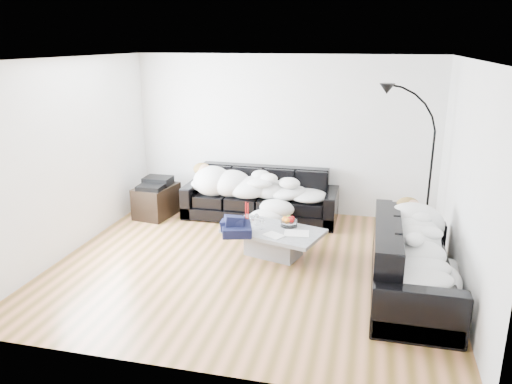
% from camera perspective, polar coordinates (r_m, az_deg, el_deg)
% --- Properties ---
extents(ground, '(5.00, 5.00, 0.00)m').
position_cam_1_polar(ground, '(6.58, -0.62, -8.27)').
color(ground, brown).
rests_on(ground, ground).
extents(wall_back, '(5.00, 0.02, 2.60)m').
position_cam_1_polar(wall_back, '(8.29, 3.16, 6.48)').
color(wall_back, silver).
rests_on(wall_back, ground).
extents(wall_left, '(0.02, 4.50, 2.60)m').
position_cam_1_polar(wall_left, '(7.16, -20.50, 3.75)').
color(wall_left, silver).
rests_on(wall_left, ground).
extents(wall_right, '(0.02, 4.50, 2.60)m').
position_cam_1_polar(wall_right, '(6.06, 22.95, 1.21)').
color(wall_right, silver).
rests_on(wall_right, ground).
extents(ceiling, '(5.00, 5.00, 0.00)m').
position_cam_1_polar(ceiling, '(5.96, -0.70, 14.99)').
color(ceiling, white).
rests_on(ceiling, ground).
extents(sofa_back, '(2.47, 0.86, 0.81)m').
position_cam_1_polar(sofa_back, '(8.08, 0.49, -0.31)').
color(sofa_back, black).
rests_on(sofa_back, ground).
extents(sofa_right, '(0.90, 2.10, 0.85)m').
position_cam_1_polar(sofa_right, '(5.95, 17.61, -7.47)').
color(sofa_right, black).
rests_on(sofa_right, ground).
extents(sleeper_back, '(2.09, 0.72, 0.42)m').
position_cam_1_polar(sleeper_back, '(7.97, 0.41, 1.13)').
color(sleeper_back, white).
rests_on(sleeper_back, sofa_back).
extents(sleeper_right, '(0.76, 1.80, 0.44)m').
position_cam_1_polar(sleeper_right, '(5.87, 17.79, -5.56)').
color(sleeper_right, white).
rests_on(sleeper_right, sofa_right).
extents(teal_cushion, '(0.42, 0.38, 0.20)m').
position_cam_1_polar(teal_cushion, '(6.44, 16.97, -2.69)').
color(teal_cushion, '#0F6C6E').
rests_on(teal_cushion, sofa_right).
extents(coffee_table, '(1.43, 1.07, 0.37)m').
position_cam_1_polar(coffee_table, '(6.78, 2.02, -5.76)').
color(coffee_table, '#939699').
rests_on(coffee_table, ground).
extents(fruit_bowl, '(0.24, 0.24, 0.14)m').
position_cam_1_polar(fruit_bowl, '(6.81, 3.79, -3.36)').
color(fruit_bowl, white).
rests_on(fruit_bowl, coffee_table).
extents(wine_glass_a, '(0.08, 0.08, 0.16)m').
position_cam_1_polar(wine_glass_a, '(6.85, 0.07, -3.14)').
color(wine_glass_a, white).
rests_on(wine_glass_a, coffee_table).
extents(wine_glass_b, '(0.08, 0.08, 0.16)m').
position_cam_1_polar(wine_glass_b, '(6.74, -0.49, -3.46)').
color(wine_glass_b, white).
rests_on(wine_glass_b, coffee_table).
extents(wine_glass_c, '(0.08, 0.08, 0.15)m').
position_cam_1_polar(wine_glass_c, '(6.70, 0.70, -3.63)').
color(wine_glass_c, white).
rests_on(wine_glass_c, coffee_table).
extents(candle_left, '(0.06, 0.06, 0.26)m').
position_cam_1_polar(candle_left, '(7.01, -1.17, -2.19)').
color(candle_left, maroon).
rests_on(candle_left, coffee_table).
extents(candle_right, '(0.05, 0.05, 0.26)m').
position_cam_1_polar(candle_right, '(6.99, -0.92, -2.28)').
color(candle_right, maroon).
rests_on(candle_right, coffee_table).
extents(newspaper_a, '(0.35, 0.29, 0.01)m').
position_cam_1_polar(newspaper_a, '(6.59, 4.67, -4.70)').
color(newspaper_a, silver).
rests_on(newspaper_a, coffee_table).
extents(newspaper_b, '(0.31, 0.29, 0.01)m').
position_cam_1_polar(newspaper_b, '(6.51, 2.06, -4.93)').
color(newspaper_b, silver).
rests_on(newspaper_b, coffee_table).
extents(navy_jacket, '(0.50, 0.46, 0.20)m').
position_cam_1_polar(navy_jacket, '(6.54, -2.41, -3.18)').
color(navy_jacket, black).
rests_on(navy_jacket, coffee_table).
extents(shoes, '(0.42, 0.32, 0.09)m').
position_cam_1_polar(shoes, '(5.32, 15.24, -14.93)').
color(shoes, '#472311').
rests_on(shoes, ground).
extents(av_cabinet, '(0.62, 0.81, 0.51)m').
position_cam_1_polar(av_cabinet, '(8.42, -11.29, -1.00)').
color(av_cabinet, black).
rests_on(av_cabinet, ground).
extents(stereo, '(0.44, 0.34, 0.13)m').
position_cam_1_polar(stereo, '(8.33, -11.41, 1.09)').
color(stereo, black).
rests_on(stereo, av_cabinet).
extents(floor_lamp, '(0.74, 0.34, 1.98)m').
position_cam_1_polar(floor_lamp, '(7.42, 19.30, 1.82)').
color(floor_lamp, black).
rests_on(floor_lamp, ground).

